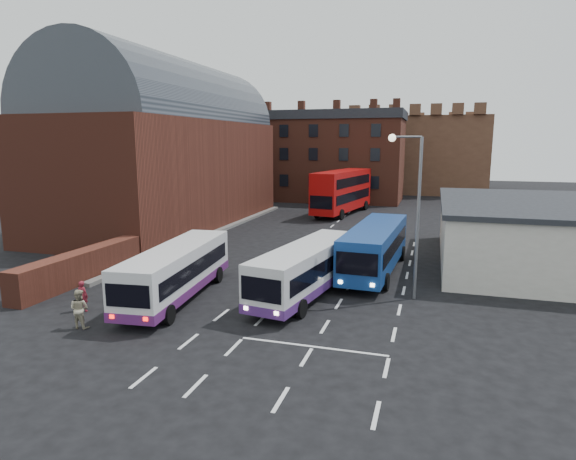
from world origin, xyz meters
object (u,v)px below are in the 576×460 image
(bus_red_double, at_px, (342,191))
(pedestrian_red, at_px, (83,296))
(bus_white_outbound, at_px, (177,268))
(pedestrian_beige, at_px, (79,309))
(street_lamp, at_px, (413,202))
(bus_white_inbound, at_px, (307,266))
(bus_blue, at_px, (375,245))

(bus_red_double, xyz_separation_m, pedestrian_red, (-6.01, -35.19, -1.85))
(bus_white_outbound, height_order, bus_red_double, bus_red_double)
(pedestrian_beige, bearing_deg, bus_white_outbound, -113.18)
(bus_red_double, height_order, street_lamp, street_lamp)
(bus_white_outbound, bearing_deg, bus_white_inbound, 14.68)
(pedestrian_red, distance_m, pedestrian_beige, 2.26)
(bus_white_inbound, distance_m, bus_blue, 6.33)
(pedestrian_beige, bearing_deg, bus_white_inbound, -139.62)
(bus_white_inbound, relative_size, bus_blue, 0.92)
(bus_blue, distance_m, street_lamp, 6.15)
(bus_white_outbound, relative_size, pedestrian_beige, 5.81)
(street_lamp, height_order, pedestrian_beige, street_lamp)
(pedestrian_beige, bearing_deg, bus_blue, -131.86)
(bus_red_double, height_order, pedestrian_red, bus_red_double)
(bus_red_double, bearing_deg, street_lamp, 117.02)
(bus_red_double, height_order, pedestrian_beige, bus_red_double)
(bus_white_outbound, height_order, bus_white_inbound, bus_white_outbound)
(bus_white_inbound, distance_m, street_lamp, 6.37)
(pedestrian_beige, bearing_deg, bus_red_double, -97.96)
(bus_blue, distance_m, bus_red_double, 24.98)
(bus_white_outbound, relative_size, pedestrian_red, 6.72)
(bus_white_outbound, bearing_deg, street_lamp, 10.34)
(bus_white_inbound, bearing_deg, bus_blue, -108.42)
(bus_white_inbound, relative_size, pedestrian_red, 6.71)
(bus_blue, distance_m, pedestrian_red, 16.83)
(bus_white_inbound, xyz_separation_m, street_lamp, (5.23, 1.01, 3.50))
(bus_white_outbound, distance_m, bus_blue, 12.24)
(bus_white_outbound, xyz_separation_m, bus_red_double, (2.64, 32.10, 1.00))
(bus_white_outbound, xyz_separation_m, bus_blue, (9.24, 8.02, 0.15))
(bus_white_outbound, xyz_separation_m, pedestrian_red, (-3.37, -3.09, -0.85))
(bus_blue, bearing_deg, pedestrian_red, 44.51)
(street_lamp, bearing_deg, bus_blue, 116.66)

